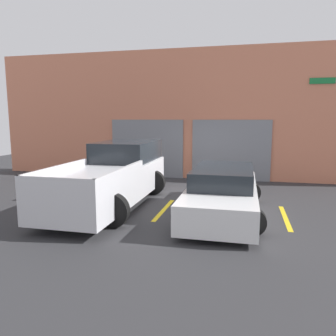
% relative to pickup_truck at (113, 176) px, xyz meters
% --- Properties ---
extents(ground_plane, '(28.00, 28.00, 0.00)m').
position_rel_pickup_truck_xyz_m(ground_plane, '(1.60, 1.68, -0.84)').
color(ground_plane, '#2D2D30').
extents(shophouse_building, '(17.63, 0.68, 5.33)m').
position_rel_pickup_truck_xyz_m(shophouse_building, '(1.59, 4.97, 1.80)').
color(shophouse_building, '#D17A5B').
rests_on(shophouse_building, ground).
extents(pickup_truck, '(2.40, 5.52, 1.77)m').
position_rel_pickup_truck_xyz_m(pickup_truck, '(0.00, 0.00, 0.00)').
color(pickup_truck, silver).
rests_on(pickup_truck, ground).
extents(sedan_white, '(2.09, 4.79, 1.24)m').
position_rel_pickup_truck_xyz_m(sedan_white, '(3.20, -0.27, -0.25)').
color(sedan_white, white).
rests_on(sedan_white, ground).
extents(parking_stripe_far_left, '(0.12, 2.20, 0.01)m').
position_rel_pickup_truck_xyz_m(parking_stripe_far_left, '(-1.60, -0.30, -0.83)').
color(parking_stripe_far_left, gold).
rests_on(parking_stripe_far_left, ground).
extents(parking_stripe_left, '(0.12, 2.20, 0.01)m').
position_rel_pickup_truck_xyz_m(parking_stripe_left, '(1.60, -0.30, -0.83)').
color(parking_stripe_left, gold).
rests_on(parking_stripe_left, ground).
extents(parking_stripe_centre, '(0.12, 2.20, 0.01)m').
position_rel_pickup_truck_xyz_m(parking_stripe_centre, '(4.79, -0.30, -0.83)').
color(parking_stripe_centre, gold).
rests_on(parking_stripe_centre, ground).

